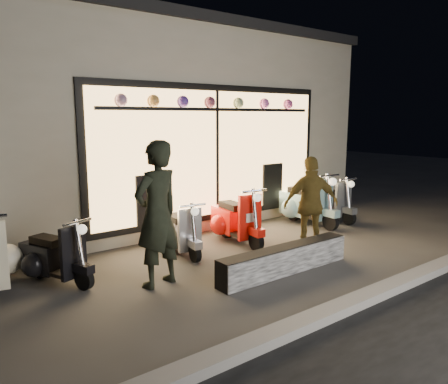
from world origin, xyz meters
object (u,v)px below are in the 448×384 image
at_px(man, 157,214).
at_px(woman, 311,204).
at_px(scooter_silver, 178,231).
at_px(graffiti_barrier, 285,260).
at_px(scooter_red, 234,219).

distance_m(man, woman, 2.83).
bearing_deg(scooter_silver, woman, -28.91).
relative_size(graffiti_barrier, woman, 1.45).
bearing_deg(scooter_silver, man, -124.40).
relative_size(scooter_red, man, 0.71).
xyz_separation_m(scooter_red, man, (-2.17, -1.07, 0.58)).
bearing_deg(scooter_red, man, -147.08).
bearing_deg(graffiti_barrier, woman, 24.28).
bearing_deg(graffiti_barrier, scooter_silver, 110.63).
distance_m(graffiti_barrier, man, 2.00).
relative_size(scooter_silver, woman, 0.77).
bearing_deg(scooter_silver, graffiti_barrier, -61.98).
bearing_deg(scooter_red, graffiti_barrier, -98.27).
height_order(man, woman, man).
relative_size(graffiti_barrier, man, 1.19).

